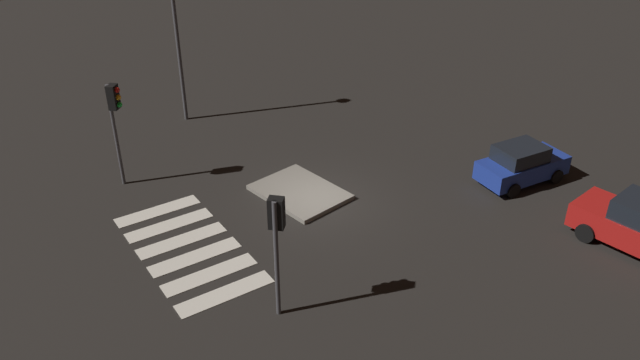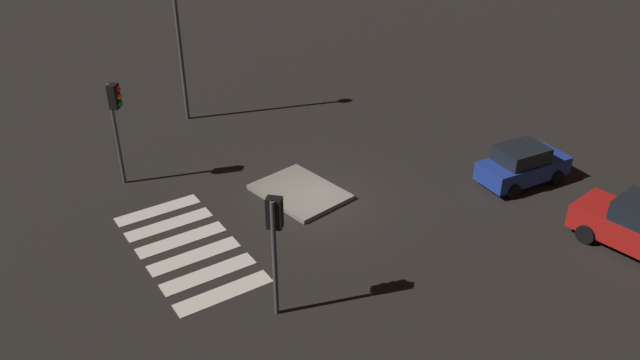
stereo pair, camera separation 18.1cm
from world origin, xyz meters
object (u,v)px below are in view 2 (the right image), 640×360
at_px(car_blue, 523,165).
at_px(traffic_island, 300,192).
at_px(street_lamp, 176,10).
at_px(traffic_light_east, 275,228).
at_px(traffic_light_south, 116,110).

bearing_deg(car_blue, traffic_island, 157.97).
distance_m(car_blue, street_lamp, 16.63).
distance_m(traffic_island, traffic_light_east, 7.38).
distance_m(traffic_light_east, street_lamp, 15.14).
height_order(traffic_light_east, street_lamp, street_lamp).
xyz_separation_m(car_blue, street_lamp, (-13.30, -8.88, 4.57)).
bearing_deg(traffic_light_east, car_blue, -39.13).
relative_size(traffic_light_south, street_lamp, 0.54).
distance_m(traffic_light_south, street_lamp, 6.81).
bearing_deg(car_blue, street_lamp, 128.85).
xyz_separation_m(car_blue, traffic_light_east, (1.30, -12.11, 2.19)).
bearing_deg(traffic_island, car_blue, 62.85).
distance_m(traffic_island, traffic_light_south, 7.77).
relative_size(traffic_island, street_lamp, 0.49).
xyz_separation_m(traffic_light_east, street_lamp, (-14.60, 3.23, 2.38)).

